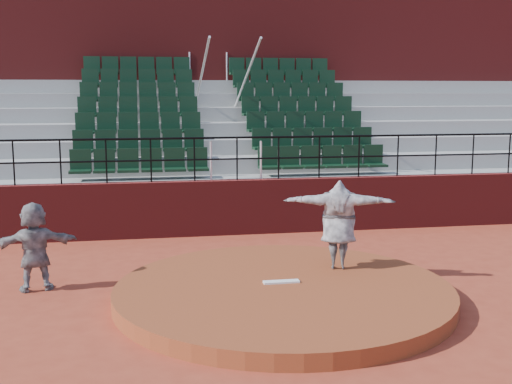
# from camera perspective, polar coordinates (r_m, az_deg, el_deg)

# --- Properties ---
(ground) EXTENTS (90.00, 90.00, 0.00)m
(ground) POSITION_cam_1_polar(r_m,az_deg,el_deg) (10.63, 2.44, -9.57)
(ground) COLOR #9B3823
(ground) RESTS_ON ground
(pitchers_mound) EXTENTS (5.50, 5.50, 0.25)m
(pitchers_mound) POSITION_cam_1_polar(r_m,az_deg,el_deg) (10.59, 2.44, -8.93)
(pitchers_mound) COLOR brown
(pitchers_mound) RESTS_ON ground
(pitching_rubber) EXTENTS (0.60, 0.15, 0.03)m
(pitching_rubber) POSITION_cam_1_polar(r_m,az_deg,el_deg) (10.69, 2.27, -7.98)
(pitching_rubber) COLOR white
(pitching_rubber) RESTS_ON pitchers_mound
(boundary_wall) EXTENTS (24.00, 0.30, 1.30)m
(boundary_wall) POSITION_cam_1_polar(r_m,az_deg,el_deg) (15.24, -1.68, -1.34)
(boundary_wall) COLOR maroon
(boundary_wall) RESTS_ON ground
(wall_railing) EXTENTS (24.04, 0.05, 1.03)m
(wall_railing) POSITION_cam_1_polar(r_m,az_deg,el_deg) (15.05, -1.70, 3.84)
(wall_railing) COLOR black
(wall_railing) RESTS_ON boundary_wall
(seating_deck) EXTENTS (24.00, 5.97, 4.63)m
(seating_deck) POSITION_cam_1_polar(r_m,az_deg,el_deg) (18.71, -3.36, 3.03)
(seating_deck) COLOR gray
(seating_deck) RESTS_ON ground
(press_box_facade) EXTENTS (24.00, 3.00, 7.10)m
(press_box_facade) POSITION_cam_1_polar(r_m,az_deg,el_deg) (22.54, -4.65, 9.40)
(press_box_facade) COLOR maroon
(press_box_facade) RESTS_ON ground
(pitcher) EXTENTS (2.02, 1.06, 1.58)m
(pitcher) POSITION_cam_1_polar(r_m,az_deg,el_deg) (11.44, 7.35, -2.88)
(pitcher) COLOR black
(pitcher) RESTS_ON pitchers_mound
(fielder) EXTENTS (1.48, 0.69, 1.54)m
(fielder) POSITION_cam_1_polar(r_m,az_deg,el_deg) (11.56, -19.09, -4.58)
(fielder) COLOR black
(fielder) RESTS_ON ground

